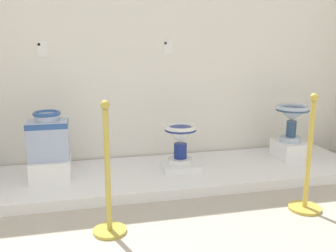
{
  "coord_description": "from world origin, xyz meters",
  "views": [
    {
      "loc": [
        1.21,
        -1.2,
        1.35
      ],
      "look_at": [
        2.02,
        2.23,
        0.55
      ],
      "focal_mm": 39.24,
      "sensor_mm": 36.0,
      "label": 1
    }
  ],
  "objects": [
    {
      "name": "info_placard_first",
      "position": [
        0.85,
        2.77,
        1.29
      ],
      "size": [
        0.1,
        0.01,
        0.16
      ],
      "color": "white"
    },
    {
      "name": "info_placard_second",
      "position": [
        2.15,
        2.77,
        1.31
      ],
      "size": [
        0.09,
        0.01,
        0.14
      ],
      "color": "white"
    },
    {
      "name": "antique_toilet_slender_white",
      "position": [
        3.45,
        2.33,
        0.58
      ],
      "size": [
        0.37,
        0.37,
        0.4
      ],
      "color": "#AFC0D6",
      "rests_on": "plinth_block_slender_white"
    },
    {
      "name": "plinth_block_slender_white",
      "position": [
        3.45,
        2.33,
        0.19
      ],
      "size": [
        0.29,
        0.37,
        0.19
      ],
      "primitive_type": "cube",
      "color": "white",
      "rests_on": "display_platform"
    },
    {
      "name": "plinth_block_rightmost",
      "position": [
        2.15,
        2.25,
        0.13
      ],
      "size": [
        0.38,
        0.36,
        0.06
      ],
      "primitive_type": "cube",
      "color": "white",
      "rests_on": "display_platform"
    },
    {
      "name": "wall_back",
      "position": [
        2.16,
        2.8,
        1.44
      ],
      "size": [
        4.53,
        0.06,
        2.88
      ],
      "primitive_type": "cube",
      "color": "white",
      "rests_on": "ground_plane"
    },
    {
      "name": "stanchion_post_near_right",
      "position": [
        2.97,
        1.29,
        0.28
      ],
      "size": [
        0.27,
        0.27,
        0.97
      ],
      "color": "gold",
      "rests_on": "ground_plane"
    },
    {
      "name": "antique_toilet_leftmost",
      "position": [
        0.89,
        2.27,
        0.52
      ],
      "size": [
        0.37,
        0.27,
        0.45
      ],
      "color": "#9FAFCF",
      "rests_on": "plinth_block_leftmost"
    },
    {
      "name": "display_platform",
      "position": [
        2.16,
        2.23,
        0.05
      ],
      "size": [
        3.78,
        1.04,
        0.1
      ],
      "primitive_type": "cube",
      "color": "white",
      "rests_on": "ground_plane"
    },
    {
      "name": "plinth_block_leftmost",
      "position": [
        0.89,
        2.27,
        0.19
      ],
      "size": [
        0.37,
        0.35,
        0.19
      ],
      "primitive_type": "cube",
      "color": "white",
      "rests_on": "display_platform"
    },
    {
      "name": "antique_toilet_rightmost",
      "position": [
        2.15,
        2.25,
        0.43
      ],
      "size": [
        0.34,
        0.34,
        0.4
      ],
      "color": "white",
      "rests_on": "plinth_block_rightmost"
    },
    {
      "name": "stanchion_post_near_left",
      "position": [
        1.36,
        1.28,
        0.3
      ],
      "size": [
        0.25,
        0.25,
        0.98
      ],
      "color": "gold",
      "rests_on": "ground_plane"
    }
  ]
}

